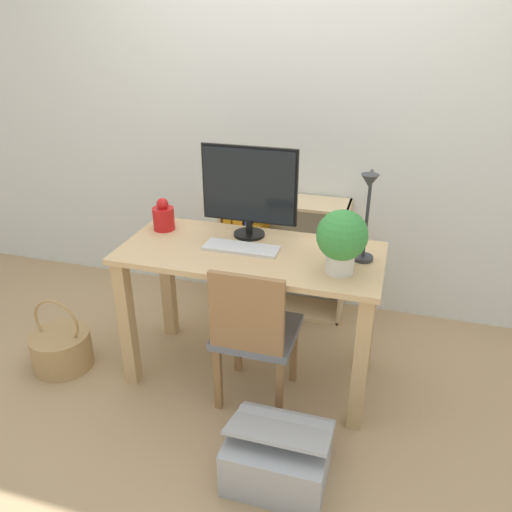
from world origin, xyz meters
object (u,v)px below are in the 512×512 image
Objects in this scene: basket at (62,348)px; monitor at (249,188)px; bookshelf at (262,252)px; storage_box at (277,457)px; vase at (164,217)px; keyboard at (241,248)px; chair at (254,332)px; desk_lamp at (367,210)px; potted_plant at (342,238)px.

monitor is at bearing 23.01° from basket.
bookshelf is 1.87× the size of storage_box.
monitor is at bearing -81.51° from bookshelf.
monitor reaches higher than vase.
keyboard reaches higher than basket.
chair is (0.14, -0.40, -0.61)m from monitor.
storage_box is at bearing -67.70° from chair.
storage_box is (-0.24, -0.66, -0.94)m from desk_lamp.
desk_lamp reaches higher than bookshelf.
chair is 1.00m from bookshelf.
keyboard is 1.27× the size of potted_plant.
storage_box is at bearing -60.85° from keyboard.
vase is 1.38m from storage_box.
storage_box is (0.24, -0.44, -0.32)m from chair.
basket is at bearing -166.40° from keyboard.
desk_lamp is 0.81m from chair.
desk_lamp is 0.18m from potted_plant.
desk_lamp is at bearing 8.59° from basket.
potted_plant is at bearing -28.80° from monitor.
monitor is 2.83× the size of vase.
monitor is 1.31m from storage_box.
monitor reaches higher than storage_box.
keyboard is 1.25m from basket.
keyboard is 0.85m from bookshelf.
vase is 0.41× the size of basket.
bookshelf is at bearing 98.49° from monitor.
vase reaches higher than keyboard.
chair is (-0.48, -0.22, -0.62)m from desk_lamp.
vase is at bearing -173.93° from monitor.
desk_lamp is at bearing 48.97° from potted_plant.
monitor reaches higher than bookshelf.
chair is at bearing -76.73° from bookshelf.
chair is (0.63, -0.35, -0.41)m from vase.
chair reaches higher than storage_box.
chair is 1.20m from basket.
keyboard is 0.87× the size of basket.
storage_box is at bearing -16.59° from basket.
chair is (-0.38, -0.11, -0.51)m from potted_plant.
monitor is 0.61m from potted_plant.
storage_box is (0.87, -0.80, -0.73)m from vase.
keyboard is 0.84× the size of desk_lamp.
potted_plant reaches higher than chair.
chair is at bearing -70.29° from monitor.
desk_lamp reaches higher than basket.
monitor is at bearing 114.34° from storage_box.
potted_plant is 1.76m from basket.
desk_lamp is at bearing 18.83° from chair.
desk_lamp is (0.61, -0.00, 0.27)m from keyboard.
keyboard is at bearing -86.09° from monitor.
basket is at bearing -174.82° from potted_plant.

